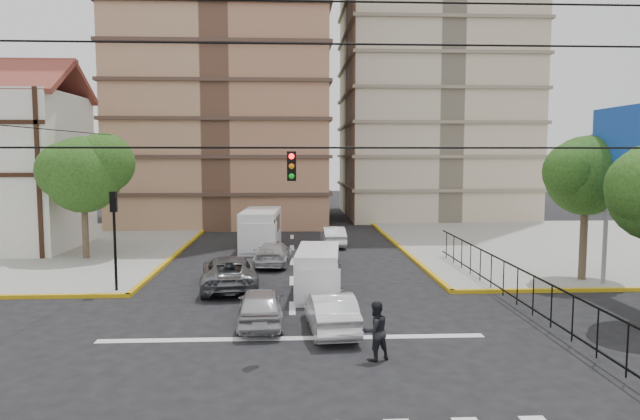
{
  "coord_description": "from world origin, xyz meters",
  "views": [
    {
      "loc": [
        0.01,
        -17.44,
        6.15
      ],
      "look_at": [
        1.1,
        4.64,
        4.0
      ],
      "focal_mm": 32.0,
      "sensor_mm": 36.0,
      "label": 1
    }
  ],
  "objects": [
    {
      "name": "ground",
      "position": [
        0.0,
        0.0,
        0.0
      ],
      "size": [
        160.0,
        160.0,
        0.0
      ],
      "primitive_type": "plane",
      "color": "black",
      "rests_on": "ground"
    },
    {
      "name": "sidewalk_ne",
      "position": [
        20.0,
        20.0,
        0.07
      ],
      "size": [
        26.0,
        26.0,
        0.15
      ],
      "primitive_type": "cube",
      "color": "gray",
      "rests_on": "ground"
    },
    {
      "name": "stop_line",
      "position": [
        0.0,
        1.2,
        0.01
      ],
      "size": [
        13.0,
        0.4,
        0.01
      ],
      "primitive_type": "cube",
      "color": "silver",
      "rests_on": "ground"
    },
    {
      "name": "park_fence",
      "position": [
        9.0,
        4.5,
        0.0
      ],
      "size": [
        0.1,
        22.5,
        1.66
      ],
      "primitive_type": null,
      "color": "black",
      "rests_on": "ground"
    },
    {
      "name": "billboard",
      "position": [
        14.45,
        6.0,
        6.0
      ],
      "size": [
        0.36,
        6.2,
        8.1
      ],
      "color": "slate",
      "rests_on": "ground"
    },
    {
      "name": "tree_park_c",
      "position": [
        14.09,
        9.01,
        5.34
      ],
      "size": [
        4.65,
        3.8,
        7.25
      ],
      "color": "#473828",
      "rests_on": "ground"
    },
    {
      "name": "tree_tudor",
      "position": [
        -11.9,
        16.01,
        5.22
      ],
      "size": [
        5.39,
        4.4,
        7.43
      ],
      "color": "#473828",
      "rests_on": "ground"
    },
    {
      "name": "traffic_light_nw",
      "position": [
        -7.8,
        7.8,
        3.11
      ],
      "size": [
        0.28,
        0.22,
        4.4
      ],
      "color": "black",
      "rests_on": "ground"
    },
    {
      "name": "traffic_light_hanging",
      "position": [
        0.0,
        -2.04,
        5.9
      ],
      "size": [
        18.0,
        9.12,
        0.92
      ],
      "color": "black",
      "rests_on": "ground"
    },
    {
      "name": "van_right_lane",
      "position": [
        1.14,
        6.97,
        0.99
      ],
      "size": [
        2.16,
        4.67,
        2.04
      ],
      "rotation": [
        0.0,
        0.0,
        -0.09
      ],
      "color": "silver",
      "rests_on": "ground"
    },
    {
      "name": "van_left_lane",
      "position": [
        -2.03,
        19.27,
        1.25
      ],
      "size": [
        2.55,
        5.81,
        2.56
      ],
      "rotation": [
        0.0,
        0.0,
        -0.06
      ],
      "color": "silver",
      "rests_on": "ground"
    },
    {
      "name": "car_silver_front_left",
      "position": [
        -1.14,
        2.81,
        0.7
      ],
      "size": [
        1.78,
        4.14,
        1.39
      ],
      "primitive_type": "imported",
      "rotation": [
        0.0,
        0.0,
        3.17
      ],
      "color": "#B6B5BA",
      "rests_on": "ground"
    },
    {
      "name": "car_white_front_right",
      "position": [
        1.34,
        1.96,
        0.7
      ],
      "size": [
        1.82,
        4.35,
        1.4
      ],
      "primitive_type": "imported",
      "rotation": [
        0.0,
        0.0,
        3.22
      ],
      "color": "white",
      "rests_on": "ground"
    },
    {
      "name": "car_grey_mid_left",
      "position": [
        -2.9,
        8.61,
        0.75
      ],
      "size": [
        3.09,
        5.64,
        1.5
      ],
      "primitive_type": "imported",
      "rotation": [
        0.0,
        0.0,
        3.26
      ],
      "color": "slate",
      "rests_on": "ground"
    },
    {
      "name": "car_silver_rear_left",
      "position": [
        -1.04,
        14.06,
        0.65
      ],
      "size": [
        2.23,
        4.64,
        1.3
      ],
      "primitive_type": "imported",
      "rotation": [
        0.0,
        0.0,
        3.05
      ],
      "color": "silver",
      "rests_on": "ground"
    },
    {
      "name": "car_darkgrey_mid_right",
      "position": [
        1.51,
        13.41,
        0.72
      ],
      "size": [
        2.26,
        4.42,
        1.44
      ],
      "primitive_type": "imported",
      "rotation": [
        0.0,
        0.0,
        3.0
      ],
      "color": "#262628",
      "rests_on": "ground"
    },
    {
      "name": "car_white_rear_right",
      "position": [
        2.77,
        20.57,
        0.68
      ],
      "size": [
        1.57,
        4.16,
        1.36
      ],
      "primitive_type": "imported",
      "rotation": [
        0.0,
        0.0,
        3.17
      ],
      "color": "white",
      "rests_on": "ground"
    },
    {
      "name": "pedestrian_crosswalk",
      "position": [
        2.48,
        -0.93,
        0.9
      ],
      "size": [
        1.07,
        0.97,
        1.79
      ],
      "primitive_type": "imported",
      "rotation": [
        0.0,
        0.0,
        3.55
      ],
      "color": "black",
      "rests_on": "ground"
    }
  ]
}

